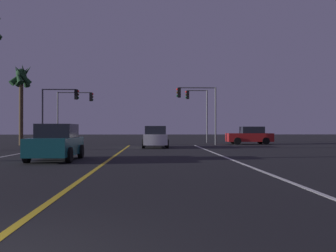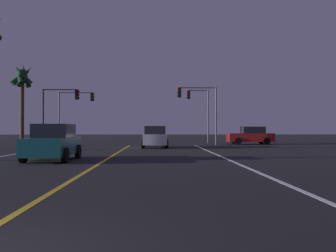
{
  "view_description": "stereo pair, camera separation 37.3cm",
  "coord_description": "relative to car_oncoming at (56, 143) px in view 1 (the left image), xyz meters",
  "views": [
    {
      "loc": [
        2.05,
        -3.86,
        1.46
      ],
      "look_at": [
        3.34,
        27.71,
        1.72
      ],
      "focal_mm": 40.87,
      "sensor_mm": 36.0,
      "label": 1
    },
    {
      "loc": [
        2.43,
        -3.86,
        1.46
      ],
      "look_at": [
        3.34,
        27.71,
        1.72
      ],
      "focal_mm": 40.87,
      "sensor_mm": 36.0,
      "label": 2
    }
  ],
  "objects": [
    {
      "name": "palm_tree_left_far",
      "position": [
        -7.16,
        16.45,
        4.93
      ],
      "size": [
        2.3,
        2.03,
        7.31
      ],
      "color": "#473826",
      "rests_on": "ground"
    },
    {
      "name": "traffic_light_near_right",
      "position": [
        8.51,
        16.75,
        3.15
      ],
      "size": [
        3.67,
        0.36,
        5.3
      ],
      "rotation": [
        0.0,
        0.0,
        3.14
      ],
      "color": "#4C4C51",
      "rests_on": "ground"
    },
    {
      "name": "lane_edge_right",
      "position": [
        8.28,
        -1.96,
        -0.82
      ],
      "size": [
        0.16,
        36.41,
        0.01
      ],
      "primitive_type": "cube",
      "color": "silver",
      "rests_on": "ground"
    },
    {
      "name": "traffic_light_far_left",
      "position": [
        -3.59,
        22.25,
        3.18
      ],
      "size": [
        3.78,
        0.36,
        5.34
      ],
      "color": "#4C4C51",
      "rests_on": "ground"
    },
    {
      "name": "car_ahead_far",
      "position": [
        4.71,
        12.19,
        0.0
      ],
      "size": [
        2.02,
        4.3,
        1.7
      ],
      "rotation": [
        0.0,
        0.0,
        1.57
      ],
      "color": "black",
      "rests_on": "ground"
    },
    {
      "name": "traffic_light_far_right",
      "position": [
        9.21,
        22.25,
        3.28
      ],
      "size": [
        2.37,
        0.36,
        5.6
      ],
      "rotation": [
        0.0,
        0.0,
        3.14
      ],
      "color": "#4C4C51",
      "rests_on": "ground"
    },
    {
      "name": "lane_center_divider",
      "position": [
        2.44,
        -1.96,
        -0.82
      ],
      "size": [
        0.16,
        36.41,
        0.01
      ],
      "primitive_type": "cube",
      "color": "gold",
      "rests_on": "ground"
    },
    {
      "name": "traffic_light_near_left",
      "position": [
        -3.79,
        16.75,
        2.99
      ],
      "size": [
        3.34,
        0.36,
        5.09
      ],
      "color": "#4C4C51",
      "rests_on": "ground"
    },
    {
      "name": "car_oncoming",
      "position": [
        0.0,
        0.0,
        0.0
      ],
      "size": [
        2.02,
        4.3,
        1.7
      ],
      "rotation": [
        0.0,
        0.0,
        -1.57
      ],
      "color": "black",
      "rests_on": "ground"
    },
    {
      "name": "car_crossing_side",
      "position": [
        13.85,
        18.29,
        0.0
      ],
      "size": [
        4.3,
        2.02,
        1.7
      ],
      "rotation": [
        0.0,
        0.0,
        3.14
      ],
      "color": "black",
      "rests_on": "ground"
    }
  ]
}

